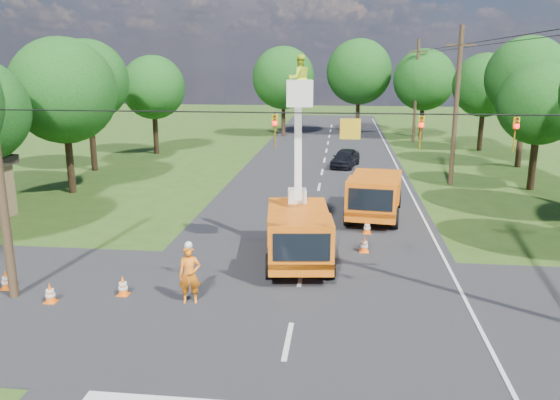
# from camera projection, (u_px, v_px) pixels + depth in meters

# --- Properties ---
(ground) EXTENTS (140.00, 140.00, 0.00)m
(ground) POSITION_uv_depth(u_px,v_px,m) (319.00, 188.00, 34.75)
(ground) COLOR #2E4B16
(ground) RESTS_ON ground
(road_main) EXTENTS (12.00, 100.00, 0.06)m
(road_main) POSITION_uv_depth(u_px,v_px,m) (319.00, 188.00, 34.75)
(road_main) COLOR black
(road_main) RESTS_ON ground
(road_cross) EXTENTS (56.00, 10.00, 0.07)m
(road_cross) POSITION_uv_depth(u_px,v_px,m) (294.00, 312.00, 17.41)
(road_cross) COLOR black
(road_cross) RESTS_ON ground
(edge_line) EXTENTS (0.12, 90.00, 0.02)m
(edge_line) POSITION_uv_depth(u_px,v_px,m) (409.00, 190.00, 34.14)
(edge_line) COLOR silver
(edge_line) RESTS_ON ground
(bucket_truck) EXTENTS (3.05, 6.47, 8.03)m
(bucket_truck) POSITION_uv_depth(u_px,v_px,m) (299.00, 220.00, 21.42)
(bucket_truck) COLOR orange
(bucket_truck) RESTS_ON ground
(second_truck) EXTENTS (3.18, 6.66, 2.40)m
(second_truck) POSITION_uv_depth(u_px,v_px,m) (375.00, 194.00, 27.73)
(second_truck) COLOR orange
(second_truck) RESTS_ON ground
(ground_worker) EXTENTS (0.81, 0.62, 1.99)m
(ground_worker) POSITION_uv_depth(u_px,v_px,m) (190.00, 275.00, 17.80)
(ground_worker) COLOR #DD4712
(ground_worker) RESTS_ON ground
(distant_car) EXTENTS (2.56, 4.37, 1.40)m
(distant_car) POSITION_uv_depth(u_px,v_px,m) (345.00, 158.00, 41.54)
(distant_car) COLOR black
(distant_car) RESTS_ON ground
(traffic_cone_2) EXTENTS (0.38, 0.38, 0.71)m
(traffic_cone_2) POSITION_uv_depth(u_px,v_px,m) (364.00, 244.00, 22.76)
(traffic_cone_2) COLOR #FD610D
(traffic_cone_2) RESTS_ON ground
(traffic_cone_3) EXTENTS (0.38, 0.38, 0.71)m
(traffic_cone_3) POSITION_uv_depth(u_px,v_px,m) (367.00, 226.00, 25.25)
(traffic_cone_3) COLOR #FD610D
(traffic_cone_3) RESTS_ON ground
(traffic_cone_4) EXTENTS (0.38, 0.38, 0.71)m
(traffic_cone_4) POSITION_uv_depth(u_px,v_px,m) (123.00, 286.00, 18.51)
(traffic_cone_4) COLOR #FD610D
(traffic_cone_4) RESTS_ON ground
(traffic_cone_5) EXTENTS (0.38, 0.38, 0.71)m
(traffic_cone_5) POSITION_uv_depth(u_px,v_px,m) (50.00, 293.00, 17.93)
(traffic_cone_5) COLOR #FD610D
(traffic_cone_5) RESTS_ON ground
(traffic_cone_6) EXTENTS (0.38, 0.38, 0.71)m
(traffic_cone_6) POSITION_uv_depth(u_px,v_px,m) (6.00, 280.00, 19.01)
(traffic_cone_6) COLOR #FD610D
(traffic_cone_6) RESTS_ON ground
(pole_right_mid) EXTENTS (1.80, 0.30, 10.00)m
(pole_right_mid) POSITION_uv_depth(u_px,v_px,m) (456.00, 105.00, 34.50)
(pole_right_mid) COLOR #4C3823
(pole_right_mid) RESTS_ON ground
(pole_right_far) EXTENTS (1.80, 0.30, 10.00)m
(pole_right_far) POSITION_uv_depth(u_px,v_px,m) (416.00, 90.00, 53.78)
(pole_right_far) COLOR #4C3823
(pole_right_far) RESTS_ON ground
(signal_span) EXTENTS (18.00, 0.29, 1.07)m
(signal_span) POSITION_uv_depth(u_px,v_px,m) (372.00, 128.00, 15.73)
(signal_span) COLOR black
(signal_span) RESTS_ON ground
(tree_left_d) EXTENTS (6.20, 6.20, 9.24)m
(tree_left_d) POSITION_uv_depth(u_px,v_px,m) (63.00, 91.00, 32.02)
(tree_left_d) COLOR #382616
(tree_left_d) RESTS_ON ground
(tree_left_e) EXTENTS (5.80, 5.80, 9.41)m
(tree_left_e) POSITION_uv_depth(u_px,v_px,m) (88.00, 81.00, 38.88)
(tree_left_e) COLOR #382616
(tree_left_e) RESTS_ON ground
(tree_left_f) EXTENTS (5.40, 5.40, 8.40)m
(tree_left_f) POSITION_uv_depth(u_px,v_px,m) (153.00, 88.00, 46.56)
(tree_left_f) COLOR #382616
(tree_left_f) RESTS_ON ground
(tree_right_c) EXTENTS (5.00, 5.00, 7.83)m
(tree_right_c) POSITION_uv_depth(u_px,v_px,m) (540.00, 104.00, 32.97)
(tree_right_c) COLOR #382616
(tree_right_c) RESTS_ON ground
(tree_right_d) EXTENTS (6.00, 6.00, 9.70)m
(tree_right_d) POSITION_uv_depth(u_px,v_px,m) (527.00, 78.00, 40.17)
(tree_right_d) COLOR #382616
(tree_right_d) RESTS_ON ground
(tree_right_e) EXTENTS (5.60, 5.60, 8.63)m
(tree_right_e) POSITION_uv_depth(u_px,v_px,m) (485.00, 85.00, 48.20)
(tree_right_e) COLOR #382616
(tree_right_e) RESTS_ON ground
(tree_far_a) EXTENTS (6.60, 6.60, 9.50)m
(tree_far_a) POSITION_uv_depth(u_px,v_px,m) (283.00, 78.00, 57.89)
(tree_far_a) COLOR #382616
(tree_far_a) RESTS_ON ground
(tree_far_b) EXTENTS (7.00, 7.00, 10.32)m
(tree_far_b) POSITION_uv_depth(u_px,v_px,m) (359.00, 72.00, 58.78)
(tree_far_b) COLOR #382616
(tree_far_b) RESTS_ON ground
(tree_far_c) EXTENTS (6.20, 6.20, 9.18)m
(tree_far_c) POSITION_uv_depth(u_px,v_px,m) (424.00, 80.00, 55.36)
(tree_far_c) COLOR #382616
(tree_far_c) RESTS_ON ground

